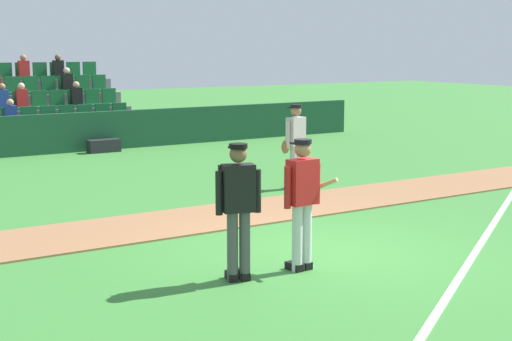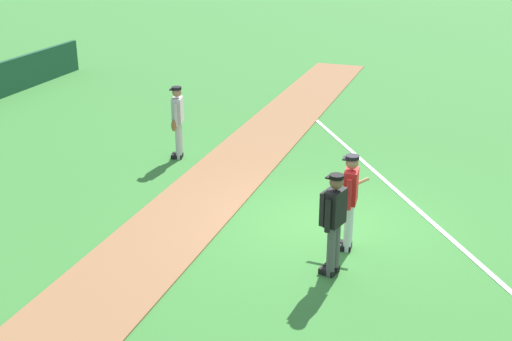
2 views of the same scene
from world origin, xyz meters
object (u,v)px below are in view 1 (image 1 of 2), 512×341
umpire_home_plate (238,203)px  runner_grey_jersey (295,143)px  equipment_bag (104,146)px  batter_red_jersey (302,199)px

umpire_home_plate → runner_grey_jersey: (4.18, 4.72, -0.04)m
runner_grey_jersey → equipment_bag: (-1.45, 7.31, -0.78)m
batter_red_jersey → runner_grey_jersey: size_ratio=1.00×
batter_red_jersey → equipment_bag: bearing=81.6°
runner_grey_jersey → batter_red_jersey: bearing=-124.1°
equipment_bag → runner_grey_jersey: bearing=-78.8°
batter_red_jersey → equipment_bag: size_ratio=1.96×
umpire_home_plate → runner_grey_jersey: size_ratio=1.00×
umpire_home_plate → equipment_bag: (2.73, 12.03, -0.82)m
umpire_home_plate → equipment_bag: umpire_home_plate is taller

